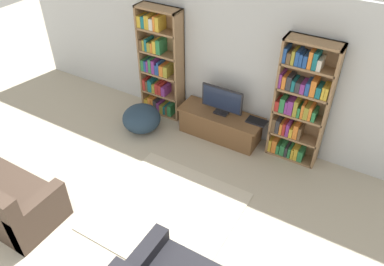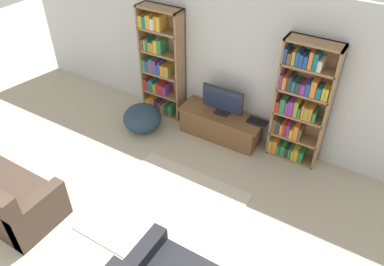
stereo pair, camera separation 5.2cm
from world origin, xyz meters
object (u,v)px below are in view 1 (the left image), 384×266
Objects in this scene: bookshelf_left at (160,65)px; beanbag_ottoman at (142,118)px; laptop at (257,121)px; television at (222,100)px; tv_stand at (220,125)px; bookshelf_right at (299,104)px.

beanbag_ottoman is at bearing -87.54° from bookshelf_left.
television is at bearing -173.70° from laptop.
laptop is (1.95, -0.06, -0.49)m from bookshelf_left.
television reaches higher than laptop.
beanbag_ottoman is at bearing -157.06° from tv_stand.
tv_stand is at bearing -172.23° from laptop.
laptop is (0.63, 0.07, -0.25)m from television.
bookshelf_right is 2.74m from beanbag_ottoman.
bookshelf_left is 2.77× the size of television.
laptop is at bearing 7.77° from tv_stand.
laptop is at bearing -174.70° from bookshelf_right.
bookshelf_right is at bearing 5.30° from laptop.
bookshelf_left is at bearing 92.46° from beanbag_ottoman.
beanbag_ottoman is (-1.29, -0.56, -0.50)m from television.
bookshelf_left is 2.01m from laptop.
beanbag_ottoman is at bearing -164.78° from bookshelf_right.
laptop is 2.04m from beanbag_ottoman.
bookshelf_right reaches higher than beanbag_ottoman.
bookshelf_right is 2.99× the size of beanbag_ottoman.
laptop reaches higher than tv_stand.
tv_stand is (1.32, -0.14, -0.74)m from bookshelf_left.
television is at bearing -174.19° from bookshelf_right.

